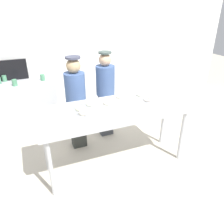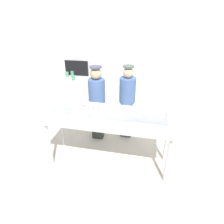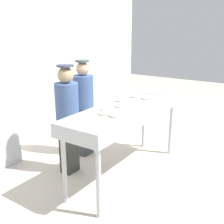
% 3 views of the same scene
% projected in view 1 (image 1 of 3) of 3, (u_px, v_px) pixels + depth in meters
% --- Properties ---
extents(ground_plane, '(16.00, 16.00, 0.00)m').
position_uv_depth(ground_plane, '(116.00, 164.00, 3.51)').
color(ground_plane, beige).
extents(back_wall, '(8.00, 0.12, 2.80)m').
position_uv_depth(back_wall, '(74.00, 49.00, 4.83)').
color(back_wall, white).
rests_on(back_wall, ground).
extents(fryer_conveyor, '(2.22, 0.67, 1.04)m').
position_uv_depth(fryer_conveyor, '(117.00, 111.00, 3.09)').
color(fryer_conveyor, '#B7BABF').
rests_on(fryer_conveyor, ground).
extents(sugar_donut_0, '(0.17, 0.17, 0.03)m').
position_uv_depth(sugar_donut_0, '(148.00, 99.00, 3.17)').
color(sugar_donut_0, silver).
rests_on(sugar_donut_0, fryer_conveyor).
extents(sugar_donut_1, '(0.14, 0.14, 0.03)m').
position_uv_depth(sugar_donut_1, '(108.00, 103.00, 3.06)').
color(sugar_donut_1, '#FBF1CA').
rests_on(sugar_donut_1, fryer_conveyor).
extents(sugar_donut_2, '(0.16, 0.16, 0.03)m').
position_uv_depth(sugar_donut_2, '(141.00, 95.00, 3.34)').
color(sugar_donut_2, white).
rests_on(sugar_donut_2, fryer_conveyor).
extents(sugar_donut_3, '(0.17, 0.17, 0.03)m').
position_uv_depth(sugar_donut_3, '(120.00, 96.00, 3.27)').
color(sugar_donut_3, '#EDE4C9').
rests_on(sugar_donut_3, fryer_conveyor).
extents(sugar_donut_4, '(0.16, 0.16, 0.03)m').
position_uv_depth(sugar_donut_4, '(80.00, 109.00, 2.89)').
color(sugar_donut_4, '#EEF1C2').
rests_on(sugar_donut_4, fryer_conveyor).
extents(sugar_donut_5, '(0.13, 0.13, 0.03)m').
position_uv_depth(sugar_donut_5, '(84.00, 113.00, 2.78)').
color(sugar_donut_5, '#ECE3C7').
rests_on(sugar_donut_5, fryer_conveyor).
extents(sugar_donut_6, '(0.17, 0.17, 0.03)m').
position_uv_depth(sugar_donut_6, '(90.00, 104.00, 3.03)').
color(sugar_donut_6, white).
rests_on(sugar_donut_6, fryer_conveyor).
extents(worker_baker, '(0.33, 0.33, 1.58)m').
position_uv_depth(worker_baker, '(105.00, 91.00, 3.95)').
color(worker_baker, '#393D43').
rests_on(worker_baker, ground).
extents(worker_assistant, '(0.33, 0.33, 1.59)m').
position_uv_depth(worker_assistant, '(76.00, 99.00, 3.59)').
color(worker_assistant, '#30332F').
rests_on(worker_assistant, ground).
extents(prep_counter, '(1.55, 0.55, 0.93)m').
position_uv_depth(prep_counter, '(17.00, 106.00, 4.40)').
color(prep_counter, '#B7BABF').
rests_on(prep_counter, ground).
extents(paper_cup_1, '(0.09, 0.09, 0.12)m').
position_uv_depth(paper_cup_1, '(15.00, 83.00, 4.05)').
color(paper_cup_1, '#4C8C66').
rests_on(paper_cup_1, prep_counter).
extents(paper_cup_2, '(0.09, 0.09, 0.12)m').
position_uv_depth(paper_cup_2, '(4.00, 78.00, 4.29)').
color(paper_cup_2, '#4C8C66').
rests_on(paper_cup_2, prep_counter).
extents(paper_cup_3, '(0.09, 0.09, 0.12)m').
position_uv_depth(paper_cup_3, '(43.00, 77.00, 4.34)').
color(paper_cup_3, '#4C8C66').
rests_on(paper_cup_3, prep_counter).
extents(menu_display, '(0.64, 0.04, 0.40)m').
position_uv_depth(menu_display, '(10.00, 70.00, 4.30)').
color(menu_display, black).
rests_on(menu_display, prep_counter).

